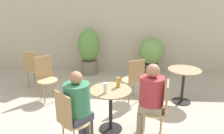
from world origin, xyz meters
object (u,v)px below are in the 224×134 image
object	(u,v)px
seated_person_1	(150,95)
bistro_chair_1	(160,105)
seated_person_0	(78,104)
cafe_table_far	(184,78)
beer_glass_1	(118,82)
potted_plant_0	(89,50)
bistro_chair_3	(134,77)
cafe_table_near	(111,100)
beer_glass_0	(105,88)
bistro_chair_0	(70,117)
bistro_chair_2	(45,74)
potted_plant_1	(151,53)
bistro_chair_4	(33,66)

from	to	relation	value
seated_person_1	bistro_chair_1	bearing A→B (deg)	90.00
seated_person_0	cafe_table_far	bearing A→B (deg)	-97.81
beer_glass_1	potted_plant_0	xyz separation A→B (m)	(-0.91, 2.68, -0.11)
bistro_chair_3	seated_person_0	xyz separation A→B (m)	(-0.85, -1.53, 0.15)
beer_glass_1	cafe_table_near	bearing A→B (deg)	-137.59
seated_person_1	bistro_chair_3	bearing A→B (deg)	-158.35
cafe_table_near	beer_glass_0	distance (m)	0.32
bistro_chair_0	bistro_chair_1	bearing A→B (deg)	-120.00
bistro_chair_2	potted_plant_1	world-z (taller)	potted_plant_1
bistro_chair_4	potted_plant_0	size ratio (longest dim) A/B	0.72
bistro_chair_1	bistro_chair_3	size ratio (longest dim) A/B	1.00
cafe_table_near	beer_glass_1	xyz separation A→B (m)	(0.12, 0.11, 0.28)
beer_glass_0	seated_person_1	bearing A→B (deg)	0.71
bistro_chair_0	bistro_chair_4	bearing A→B (deg)	-14.68
beer_glass_0	bistro_chair_3	bearing A→B (deg)	67.66
bistro_chair_3	cafe_table_far	bearing A→B (deg)	152.90
bistro_chair_0	beer_glass_1	size ratio (longest dim) A/B	5.58
bistro_chair_2	beer_glass_0	distance (m)	1.89
bistro_chair_4	bistro_chair_2	bearing A→B (deg)	142.08
cafe_table_near	bistro_chair_3	distance (m)	1.14
beer_glass_1	potted_plant_0	bearing A→B (deg)	108.79
bistro_chair_3	beer_glass_0	bearing A→B (deg)	38.71
cafe_table_far	beer_glass_1	world-z (taller)	beer_glass_1
bistro_chair_3	seated_person_1	world-z (taller)	seated_person_1
cafe_table_far	bistro_chair_1	distance (m)	1.43
potted_plant_1	cafe_table_near	bearing A→B (deg)	-109.44
potted_plant_0	potted_plant_1	bearing A→B (deg)	-1.67
bistro_chair_3	seated_person_1	bearing A→B (deg)	70.33
bistro_chair_1	bistro_chair_2	distance (m)	2.58
bistro_chair_0	bistro_chair_3	distance (m)	1.90
bistro_chair_1	bistro_chair_4	size ratio (longest dim) A/B	1.00
cafe_table_near	beer_glass_1	distance (m)	0.32
seated_person_0	bistro_chair_1	bearing A→B (deg)	-123.65
bistro_chair_0	beer_glass_0	world-z (taller)	bistro_chair_0
cafe_table_far	bistro_chair_2	size ratio (longest dim) A/B	0.78
seated_person_1	potted_plant_1	size ratio (longest dim) A/B	1.13
potted_plant_0	bistro_chair_4	bearing A→B (deg)	-135.57
cafe_table_far	beer_glass_1	bearing A→B (deg)	-143.42
bistro_chair_0	potted_plant_1	bearing A→B (deg)	-71.91
seated_person_1	potted_plant_0	xyz separation A→B (m)	(-1.41, 2.92, -0.01)
bistro_chair_1	bistro_chair_4	xyz separation A→B (m)	(-2.74, 1.80, 0.00)
bistro_chair_1	beer_glass_1	distance (m)	0.75
cafe_table_near	bistro_chair_3	xyz separation A→B (m)	(0.42, 1.06, 0.02)
bistro_chair_4	potted_plant_1	distance (m)	3.14
cafe_table_near	beer_glass_0	xyz separation A→B (m)	(-0.07, -0.14, 0.28)
potted_plant_0	potted_plant_1	world-z (taller)	potted_plant_0
bistro_chair_4	beer_glass_1	distance (m)	2.60
beer_glass_1	potted_plant_0	distance (m)	2.83
bistro_chair_1	beer_glass_1	world-z (taller)	bistro_chair_1
bistro_chair_0	bistro_chair_3	xyz separation A→B (m)	(0.95, 1.64, 0.00)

